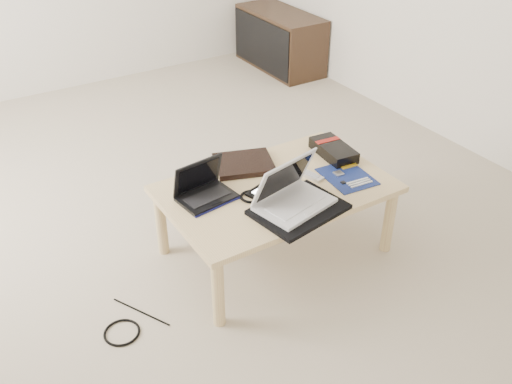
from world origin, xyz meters
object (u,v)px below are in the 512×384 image
white_laptop (291,195)px  coffee_table (276,195)px  media_cabinet (279,40)px  netbook (204,190)px  gpu_box (333,150)px

white_laptop → coffee_table: bearing=76.8°
white_laptop → media_cabinet: bearing=56.9°
media_cabinet → white_laptop: size_ratio=2.37×
netbook → media_cabinet: bearing=48.6°
media_cabinet → white_laptop: (-1.56, -2.40, 0.22)m
netbook → white_laptop: (0.30, -0.29, 0.03)m
media_cabinet → netbook: (-1.86, -2.11, 0.19)m
coffee_table → gpu_box: (0.43, 0.10, 0.08)m
media_cabinet → netbook: size_ratio=3.21×
coffee_table → white_laptop: bearing=-103.2°
gpu_box → media_cabinet: bearing=62.8°
netbook → coffee_table: bearing=-16.3°
media_cabinet → white_laptop: bearing=-123.1°
coffee_table → media_cabinet: media_cabinet is taller
coffee_table → media_cabinet: (1.52, 2.21, -0.10)m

